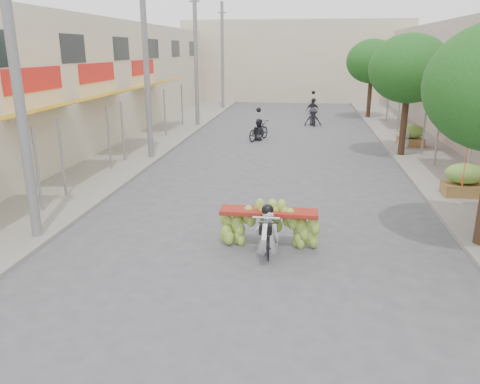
% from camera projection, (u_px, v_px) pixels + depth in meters
% --- Properties ---
extents(ground, '(120.00, 120.00, 0.00)m').
position_uv_depth(ground, '(232.00, 322.00, 8.21)').
color(ground, '#545459').
rests_on(ground, ground).
extents(sidewalk_left, '(4.00, 60.00, 0.12)m').
position_uv_depth(sidewalk_left, '(140.00, 144.00, 23.31)').
color(sidewalk_left, gray).
rests_on(sidewalk_left, ground).
extents(sidewalk_right, '(4.00, 60.00, 0.12)m').
position_uv_depth(sidewalk_right, '(432.00, 152.00, 21.47)').
color(sidewalk_right, gray).
rests_on(sidewalk_right, ground).
extents(shophouse_row_left, '(9.77, 40.00, 6.00)m').
position_uv_depth(shophouse_row_left, '(27.00, 84.00, 22.14)').
color(shophouse_row_left, beige).
rests_on(shophouse_row_left, ground).
extents(far_building, '(20.00, 6.00, 7.00)m').
position_uv_depth(far_building, '(295.00, 61.00, 43.16)').
color(far_building, beige).
rests_on(far_building, ground).
extents(utility_pole_near, '(0.60, 0.24, 8.00)m').
position_uv_depth(utility_pole_near, '(16.00, 75.00, 10.58)').
color(utility_pole_near, slate).
rests_on(utility_pole_near, ground).
extents(utility_pole_mid, '(0.60, 0.24, 8.00)m').
position_uv_depth(utility_pole_mid, '(146.00, 63.00, 19.10)').
color(utility_pole_mid, slate).
rests_on(utility_pole_mid, ground).
extents(utility_pole_far, '(0.60, 0.24, 8.00)m').
position_uv_depth(utility_pole_far, '(196.00, 59.00, 27.62)').
color(utility_pole_far, slate).
rests_on(utility_pole_far, ground).
extents(utility_pole_back, '(0.60, 0.24, 8.00)m').
position_uv_depth(utility_pole_back, '(222.00, 56.00, 36.14)').
color(utility_pole_back, slate).
rests_on(utility_pole_back, ground).
extents(street_tree_mid, '(3.40, 3.40, 5.25)m').
position_uv_depth(street_tree_mid, '(409.00, 69.00, 19.64)').
color(street_tree_mid, '#3A2719').
rests_on(street_tree_mid, ground).
extents(street_tree_far, '(3.40, 3.40, 5.25)m').
position_uv_depth(street_tree_far, '(372.00, 62.00, 31.00)').
color(street_tree_far, '#3A2719').
rests_on(street_tree_far, ground).
extents(produce_crate_mid, '(1.20, 0.88, 1.16)m').
position_uv_depth(produce_crate_mid, '(464.00, 177.00, 14.76)').
color(produce_crate_mid, olive).
rests_on(produce_crate_mid, ground).
extents(produce_crate_far, '(1.20, 0.88, 1.16)m').
position_uv_depth(produce_crate_far, '(411.00, 134.00, 22.33)').
color(produce_crate_far, olive).
rests_on(produce_crate_far, ground).
extents(banana_motorbike, '(2.32, 1.79, 2.02)m').
position_uv_depth(banana_motorbike, '(268.00, 223.00, 10.98)').
color(banana_motorbike, black).
rests_on(banana_motorbike, ground).
extents(market_umbrella, '(2.38, 2.38, 1.77)m').
position_uv_depth(market_umbrella, '(471.00, 127.00, 13.21)').
color(market_umbrella, '#D9491D').
rests_on(market_umbrella, ground).
extents(pedestrian, '(0.94, 0.72, 1.68)m').
position_uv_depth(pedestrian, '(405.00, 129.00, 22.00)').
color(pedestrian, silver).
rests_on(pedestrian, ground).
extents(bg_motorbike_a, '(1.32, 1.90, 1.95)m').
position_uv_depth(bg_motorbike_a, '(258.00, 126.00, 24.34)').
color(bg_motorbike_a, black).
rests_on(bg_motorbike_a, ground).
extents(bg_motorbike_b, '(1.13, 1.64, 1.95)m').
position_uv_depth(bg_motorbike_b, '(313.00, 112.00, 28.90)').
color(bg_motorbike_b, black).
rests_on(bg_motorbike_b, ground).
extents(bg_motorbike_c, '(1.06, 1.59, 1.95)m').
position_uv_depth(bg_motorbike_c, '(313.00, 103.00, 33.93)').
color(bg_motorbike_c, black).
rests_on(bg_motorbike_c, ground).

